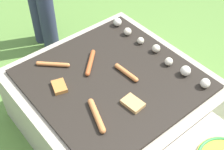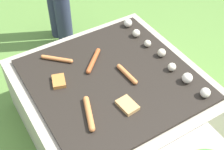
{
  "view_description": "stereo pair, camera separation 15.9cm",
  "coord_description": "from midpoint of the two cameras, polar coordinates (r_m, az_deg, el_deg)",
  "views": [
    {
      "loc": [
        0.88,
        -0.72,
        1.51
      ],
      "look_at": [
        0.0,
        0.0,
        0.4
      ],
      "focal_mm": 50.0,
      "sensor_mm": 36.0,
      "label": 1
    },
    {
      "loc": [
        0.97,
        -0.59,
        1.51
      ],
      "look_at": [
        0.0,
        0.0,
        0.4
      ],
      "focal_mm": 50.0,
      "sensor_mm": 36.0,
      "label": 2
    }
  ],
  "objects": [
    {
      "name": "grill",
      "position": [
        1.75,
        -2.62,
        -5.1
      ],
      "size": [
        0.91,
        0.91,
        0.38
      ],
      "color": "#A89E8C",
      "rests_on": "ground_plane"
    },
    {
      "name": "sausage_mid_right",
      "position": [
        1.43,
        -6.07,
        -7.53
      ],
      "size": [
        0.2,
        0.09,
        0.03
      ],
      "color": "#C6753D",
      "rests_on": "grill"
    },
    {
      "name": "sausage_front_left",
      "position": [
        1.68,
        -6.69,
        2.16
      ],
      "size": [
        0.15,
        0.15,
        0.03
      ],
      "color": "#A34C23",
      "rests_on": "grill"
    },
    {
      "name": "sausage_back_left",
      "position": [
        1.61,
        -0.19,
        0.31
      ],
      "size": [
        0.17,
        0.03,
        0.02
      ],
      "color": "#C6753D",
      "rests_on": "grill"
    },
    {
      "name": "bread_slice_right",
      "position": [
        1.58,
        -12.47,
        -2.21
      ],
      "size": [
        0.11,
        0.09,
        0.02
      ],
      "color": "#B27033",
      "rests_on": "grill"
    },
    {
      "name": "bread_slice_center",
      "position": [
        1.47,
        0.74,
        -5.35
      ],
      "size": [
        0.11,
        0.08,
        0.02
      ],
      "color": "tan",
      "rests_on": "grill"
    },
    {
      "name": "sausage_front_center",
      "position": [
        1.71,
        -13.4,
        1.81
      ],
      "size": [
        0.14,
        0.14,
        0.02
      ],
      "color": "#C6753D",
      "rests_on": "grill"
    },
    {
      "name": "ground_plane",
      "position": [
        1.89,
        -2.43,
        -8.79
      ],
      "size": [
        14.0,
        14.0,
        0.0
      ],
      "primitive_type": "plane",
      "color": "#567F38"
    },
    {
      "name": "mushroom_row",
      "position": [
        1.73,
        5.75,
        4.25
      ],
      "size": [
        0.73,
        0.07,
        0.05
      ],
      "color": "silver",
      "rests_on": "grill"
    }
  ]
}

